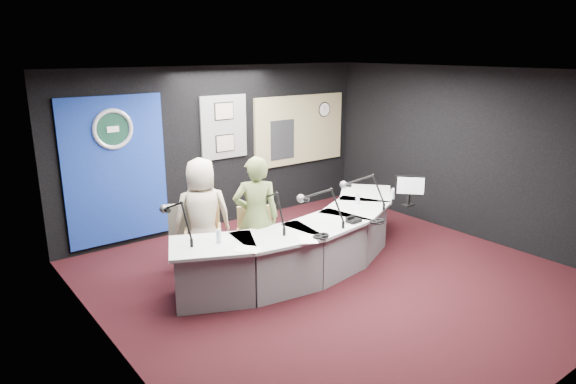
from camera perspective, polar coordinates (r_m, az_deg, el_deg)
ground at (r=7.24m, az=5.18°, el=-9.52°), size 6.00×6.00×0.00m
ceiling at (r=6.56m, az=5.79°, el=13.20°), size 6.00×6.00×0.02m
wall_back at (r=9.14m, az=-7.43°, el=4.98°), size 6.00×0.02×2.80m
wall_front at (r=5.10m, az=29.06°, el=-5.56°), size 6.00×0.02×2.80m
wall_left at (r=5.28m, az=-19.25°, el=-3.72°), size 0.02×6.00×2.80m
wall_right at (r=9.03m, az=19.63°, el=4.08°), size 0.02×6.00×2.80m
broadcast_desk at (r=7.44m, az=2.10°, el=-5.61°), size 4.50×1.90×0.75m
backdrop_panel at (r=8.38m, az=-18.59°, el=2.27°), size 1.60×0.05×2.30m
agency_seal at (r=8.22m, az=-18.89°, el=6.62°), size 0.63×0.07×0.63m
seal_center at (r=8.23m, az=-18.90°, el=6.63°), size 0.48×0.01×0.48m
pinboard at (r=9.08m, az=-7.14°, el=7.17°), size 0.90×0.04×1.10m
framed_photo_upper at (r=9.02m, az=-7.10°, el=8.90°), size 0.34×0.02×0.27m
framed_photo_lower at (r=9.10m, az=-6.98°, el=5.40°), size 0.34×0.02×0.27m
booth_window_frame at (r=10.06m, az=1.33°, el=6.96°), size 2.12×0.06×1.32m
booth_glow at (r=10.06m, az=1.36°, el=6.95°), size 2.00×0.02×1.20m
equipment_rack at (r=9.79m, az=-0.64°, el=5.83°), size 0.55×0.02×0.75m
wall_clock at (r=10.38m, az=4.06°, el=9.14°), size 0.28×0.01×0.28m
armchair_left at (r=7.34m, az=-9.39°, el=-4.96°), size 0.79×0.79×1.03m
armchair_right at (r=7.11m, az=-3.50°, el=-5.79°), size 0.72×0.72×0.95m
draped_jacket at (r=7.43m, az=-11.18°, el=-3.93°), size 0.49×0.33×0.70m
person_man at (r=7.23m, az=-9.50°, el=-2.67°), size 0.93×0.75×1.65m
person_woman at (r=6.98m, az=-3.55°, el=-2.88°), size 0.75×0.67×1.71m
computer_monitor at (r=8.00m, az=13.33°, el=0.72°), size 0.33×0.36×0.31m
desk_phone at (r=7.17m, az=7.31°, el=-3.16°), size 0.19×0.15×0.05m
headphones_near at (r=7.22m, az=9.88°, el=-3.21°), size 0.22×0.22×0.04m
headphones_far at (r=6.58m, az=3.67°, el=-4.89°), size 0.21×0.21×0.04m
paper_stack at (r=6.21m, az=-4.47°, el=-6.36°), size 0.35×0.37×0.00m
notepad at (r=6.50m, az=2.20°, el=-5.27°), size 0.35×0.38×0.00m
boom_mic_a at (r=6.52m, az=-12.23°, el=-2.78°), size 0.18×0.74×0.60m
boom_mic_b at (r=6.79m, az=-1.82°, el=-1.69°), size 0.17×0.74×0.60m
boom_mic_c at (r=6.93m, az=3.78°, el=-1.34°), size 0.41×0.67×0.60m
boom_mic_d at (r=7.74m, az=8.42°, el=0.34°), size 0.47×0.63×0.60m
water_bottles at (r=7.33m, az=2.89°, el=-2.11°), size 3.24×0.21×0.18m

